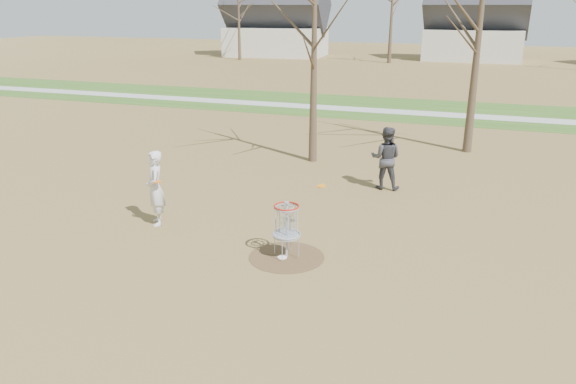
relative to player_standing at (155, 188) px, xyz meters
The scene contains 11 objects.
ground 4.24m from the player_standing, 11.64° to the right, with size 160.00×160.00×0.00m, color brown.
green_band 20.59m from the player_standing, 78.69° to the left, with size 160.00×8.00×0.01m, color #2D5119.
footpath 19.61m from the player_standing, 78.12° to the left, with size 160.00×1.50×0.01m, color #9E9E99.
dirt_circle 4.24m from the player_standing, 11.64° to the right, with size 1.80×1.80×0.01m, color #47331E.
player_standing is the anchor object (origin of this frame).
player_throwing 7.39m from the player_standing, 44.76° to the left, with size 0.99×0.77×2.03m, color #39383E.
disc_grounded 4.18m from the player_standing, 13.13° to the right, with size 0.22×0.22×0.02m, color white.
discs_in_play 2.43m from the player_standing, ahead, with size 4.35×1.37×0.08m.
disc_golf_basket 4.12m from the player_standing, 11.64° to the right, with size 0.64×0.64×1.35m.
bare_trees 35.70m from the player_standing, 80.56° to the left, with size 52.62×44.98×9.00m.
houses_row 52.46m from the player_standing, 80.83° to the left, with size 56.51×10.01×7.26m.
Camera 1 is at (4.11, -11.40, 5.67)m, focal length 35.00 mm.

